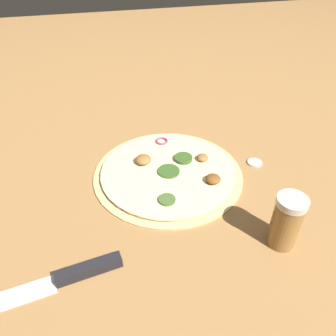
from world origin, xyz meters
The scene contains 5 objects.
ground_plane centered at (0.00, 0.00, 0.00)m, with size 3.00×3.00×0.00m, color #9E703F.
pizza centered at (0.00, 0.00, 0.01)m, with size 0.32×0.32×0.03m.
knife centered at (-0.23, -0.21, 0.01)m, with size 0.32×0.07×0.02m.
spice_jar centered at (0.14, -0.23, 0.05)m, with size 0.05×0.05×0.10m.
loose_cap centered at (0.20, -0.01, 0.00)m, with size 0.03×0.03×0.01m.
Camera 1 is at (-0.14, -0.53, 0.45)m, focal length 35.00 mm.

